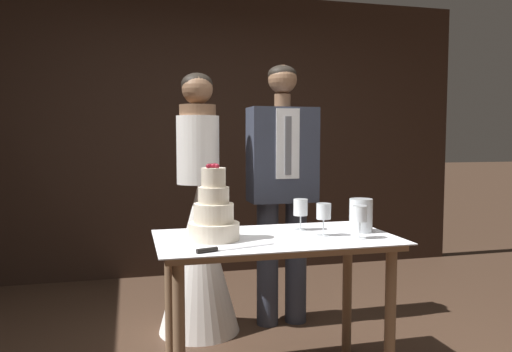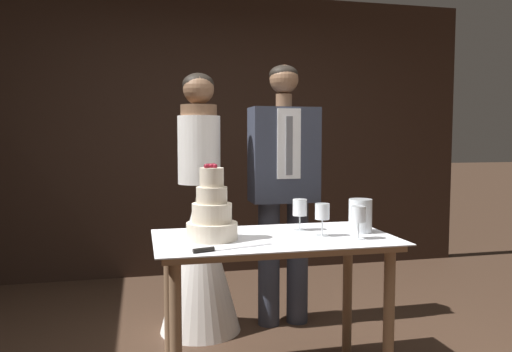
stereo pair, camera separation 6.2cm
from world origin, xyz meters
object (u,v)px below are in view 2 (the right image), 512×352
at_px(wine_glass_far, 358,216).
at_px(wine_glass_middle, 322,213).
at_px(cake_table, 274,258).
at_px(tiered_cake, 212,214).
at_px(bride, 200,238).
at_px(cake_knife, 218,249).
at_px(hurricane_candle, 360,216).
at_px(groom, 284,181).
at_px(wine_glass_near, 300,209).

bearing_deg(wine_glass_far, wine_glass_middle, 143.39).
bearing_deg(cake_table, tiered_cake, -179.72).
distance_m(wine_glass_far, bride, 1.22).
bearing_deg(cake_knife, bride, 71.64).
distance_m(wine_glass_middle, hurricane_candle, 0.25).
relative_size(tiered_cake, hurricane_candle, 2.12).
xyz_separation_m(tiered_cake, wine_glass_middle, (0.57, -0.04, -0.01)).
bearing_deg(cake_knife, cake_table, 21.06).
bearing_deg(tiered_cake, wine_glass_middle, -4.12).
bearing_deg(bride, groom, -0.06).
height_order(cake_table, cake_knife, cake_knife).
xyz_separation_m(cake_table, bride, (-0.29, 0.82, -0.04)).
bearing_deg(wine_glass_far, tiered_cake, 168.02).
height_order(tiered_cake, hurricane_candle, tiered_cake).
distance_m(cake_knife, groom, 1.25).
distance_m(hurricane_candle, bride, 1.15).
distance_m(wine_glass_near, wine_glass_far, 0.36).
distance_m(cake_table, bride, 0.87).
xyz_separation_m(hurricane_candle, groom, (-0.20, 0.81, 0.13)).
distance_m(wine_glass_near, wine_glass_middle, 0.19).
height_order(cake_table, bride, bride).
bearing_deg(hurricane_candle, groom, 103.69).
distance_m(cake_knife, wine_glass_far, 0.74).
bearing_deg(bride, cake_knife, -92.17).
xyz_separation_m(wine_glass_far, hurricane_candle, (0.09, 0.16, -0.03)).
xyz_separation_m(wine_glass_near, wine_glass_far, (0.21, -0.29, -0.00)).
bearing_deg(wine_glass_near, hurricane_candle, -23.51).
bearing_deg(wine_glass_middle, tiered_cake, 175.88).
height_order(wine_glass_far, bride, bride).
relative_size(wine_glass_far, hurricane_candle, 0.92).
xyz_separation_m(bride, groom, (0.58, -0.00, 0.37)).
xyz_separation_m(wine_glass_near, bride, (-0.48, 0.68, -0.27)).
bearing_deg(wine_glass_middle, cake_knife, -160.23).
xyz_separation_m(tiered_cake, wine_glass_far, (0.72, -0.15, -0.01)).
xyz_separation_m(wine_glass_middle, groom, (0.04, 0.86, 0.10)).
distance_m(cake_table, wine_glass_far, 0.49).
bearing_deg(groom, cake_table, -109.55).
xyz_separation_m(cake_table, wine_glass_far, (0.40, -0.16, 0.23)).
bearing_deg(tiered_cake, wine_glass_near, 15.42).
bearing_deg(groom, cake_knife, -120.16).
bearing_deg(wine_glass_middle, hurricane_candle, 12.04).
relative_size(tiered_cake, cake_knife, 0.97).
bearing_deg(cake_table, bride, 109.54).
bearing_deg(tiered_cake, hurricane_candle, 0.67).
xyz_separation_m(tiered_cake, groom, (0.61, 0.82, 0.09)).
xyz_separation_m(cake_knife, wine_glass_middle, (0.58, 0.21, 0.11)).
distance_m(wine_glass_middle, groom, 0.86).
bearing_deg(hurricane_candle, wine_glass_middle, -167.96).
height_order(wine_glass_middle, wine_glass_far, wine_glass_middle).
bearing_deg(hurricane_candle, cake_knife, -162.41).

